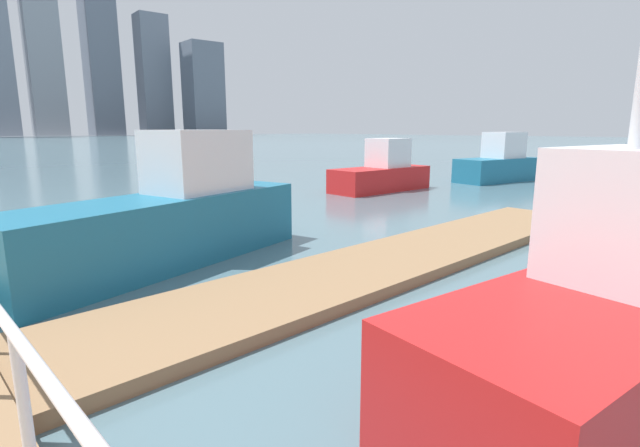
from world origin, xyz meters
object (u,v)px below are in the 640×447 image
moored_boat_1 (170,217)px  moored_boat_5 (619,310)px  moored_boat_0 (382,173)px  moored_boat_3 (498,163)px

moored_boat_1 → moored_boat_5: size_ratio=0.61×
moored_boat_1 → moored_boat_0: bearing=19.6°
moored_boat_1 → moored_boat_5: moored_boat_5 is taller
moored_boat_3 → moored_boat_5: 18.88m
moored_boat_0 → moored_boat_5: (-10.05, -10.79, 0.17)m
moored_boat_0 → moored_boat_1: size_ratio=0.74×
moored_boat_5 → moored_boat_0: bearing=47.0°
moored_boat_0 → moored_boat_1: 11.46m
moored_boat_0 → moored_boat_3: moored_boat_3 is taller
moored_boat_0 → moored_boat_3: 6.64m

